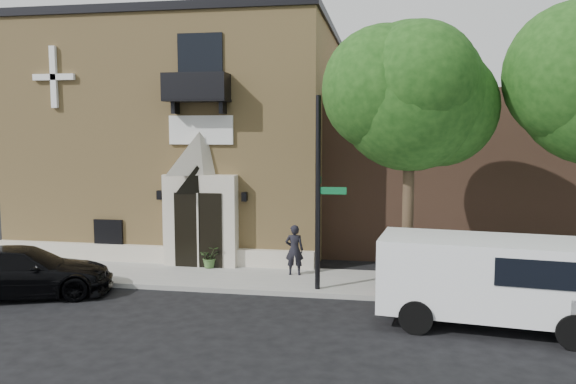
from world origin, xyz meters
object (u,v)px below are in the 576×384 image
cargo_van (500,279)px  fire_hydrant (386,283)px  street_sign (319,193)px  dumpster (494,272)px  pedestrian_near (294,250)px  black_sedan (23,272)px

cargo_van → fire_hydrant: cargo_van is taller
street_sign → dumpster: 5.51m
cargo_van → pedestrian_near: (-5.72, 3.70, -0.26)m
fire_hydrant → pedestrian_near: (-2.97, 1.81, 0.48)m
cargo_van → black_sedan: bearing=-174.5°
cargo_van → fire_hydrant: size_ratio=7.83×
street_sign → pedestrian_near: street_sign is taller
cargo_van → dumpster: 2.43m
dumpster → black_sedan: bearing=172.9°
fire_hydrant → dumpster: (3.05, 0.49, 0.33)m
street_sign → fire_hydrant: (2.00, -0.28, -2.54)m
dumpster → cargo_van: bearing=-112.4°
pedestrian_near → dumpster: bearing=162.1°
black_sedan → pedestrian_near: pedestrian_near is taller
dumpster → street_sign: bearing=166.9°
fire_hydrant → dumpster: bearing=9.2°
fire_hydrant → pedestrian_near: 3.51m
black_sedan → dumpster: dumpster is taller
black_sedan → cargo_van: 13.30m
dumpster → pedestrian_near: 6.16m
black_sedan → street_sign: bearing=-99.0°
fire_hydrant → cargo_van: bearing=-34.4°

